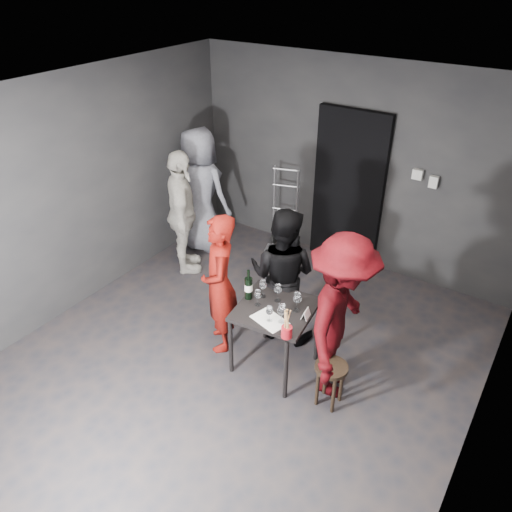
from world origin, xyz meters
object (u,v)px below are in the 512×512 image
Objects in this scene: tasting_table at (275,316)px; bystander_cream at (182,207)px; woman_black at (282,273)px; stool at (331,374)px; server_red at (220,282)px; wine_bottle at (248,287)px; breadstick_cup at (287,324)px; hand_truck at (283,235)px; man_maroon at (341,308)px; bystander_grey at (200,180)px.

bystander_cream reaches higher than tasting_table.
tasting_table is 0.57m from woman_black.
stool is 0.29× the size of woman_black.
server_red is at bearing 40.23° from woman_black.
breadstick_cup is (0.62, -0.30, 0.02)m from wine_bottle.
stool is (1.87, -2.26, 0.14)m from hand_truck.
hand_truck is at bearing 118.83° from tasting_table.
tasting_table is at bearing 168.08° from stool.
server_red is at bearing 84.25° from man_maroon.
wine_bottle is at bearing 139.13° from bystander_grey.
breadstick_cup is at bearing 33.30° from server_red.
wine_bottle is (0.36, 0.01, 0.06)m from server_red.
bystander_cream is at bearing -23.00° from woman_black.
man_maroon is (1.31, 0.09, 0.16)m from server_red.
breadstick_cup is at bearing -157.69° from stool.
bystander_cream is at bearing -165.71° from server_red.
woman_black is (0.94, -1.61, 0.58)m from hand_truck.
tasting_table is 0.50m from breadstick_cup.
server_red is (-1.37, 0.13, 0.45)m from stool.
breadstick_cup is (-0.39, -0.16, 0.53)m from stool.
hand_truck is 0.63× the size of man_maroon.
hand_truck is at bearing 111.88° from wine_bottle.
bystander_cream is at bearing 105.52° from bystander_grey.
bystander_cream is at bearing 62.13° from man_maroon.
bystander_cream is (-2.68, 1.08, 0.57)m from stool.
bystander_grey reaches higher than stool.
breadstick_cup is (1.47, -2.43, 0.67)m from hand_truck.
stool is at bearing 148.52° from bystander_grey.
bystander_grey is (-1.94, 1.02, 0.24)m from woman_black.
stool is at bearing -7.68° from wine_bottle.
bystander_grey is at bearing 140.30° from wine_bottle.
stool is at bearing -153.35° from bystander_cream.
woman_black reaches higher than wine_bottle.
bystander_cream is (-1.98, 0.93, 0.28)m from tasting_table.
woman_black is 5.10× the size of breadstick_cup.
man_maroon is at bearing 103.98° from stool.
tasting_table is at bearing -156.59° from bystander_cream.
wine_bottle is (-0.31, -0.01, 0.22)m from tasting_table.
bystander_grey reaches higher than bystander_cream.
wine_bottle is at bearing 51.09° from server_red.
man_maroon is 6.19× the size of breadstick_cup.
breadstick_cup is (2.47, -1.83, -0.15)m from bystander_grey.
server_red is (0.50, -2.13, 0.59)m from hand_truck.
man_maroon is at bearing 6.79° from tasting_table.
woman_black is 2.20m from bystander_grey.
man_maroon is (0.65, 0.08, 0.32)m from tasting_table.
bystander_cream is 2.60m from breadstick_cup.
bystander_cream is 0.63m from bystander_grey.
bystander_cream is at bearing 158.13° from stool.
woman_black is at bearing 80.34° from wine_bottle.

